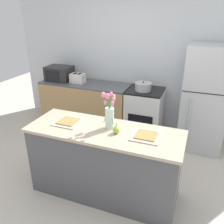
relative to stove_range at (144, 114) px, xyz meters
The scene contains 13 objects.
ground_plane 1.66m from the stove_range, 93.58° to the right, with size 10.00×10.00×0.00m, color beige.
back_wall 1.00m from the stove_range, 104.01° to the left, with size 5.20×0.08×2.70m.
kitchen_island 1.60m from the stove_range, 93.58° to the right, with size 1.80×0.66×0.89m.
back_counter 1.16m from the stove_range, behind, with size 1.68×0.60×0.89m.
stove_range is the anchor object (origin of this frame).
refrigerator 1.03m from the stove_range, ahead, with size 0.68×0.67×1.69m.
flower_vase 1.66m from the stove_range, 92.22° to the right, with size 0.17×0.13×0.44m.
pear_figurine 1.70m from the stove_range, 88.02° to the right, with size 0.08×0.08×0.13m.
plate_setting_left 1.74m from the stove_range, 110.26° to the right, with size 0.31×0.31×0.02m.
plate_setting_right 1.69m from the stove_range, 76.38° to the right, with size 0.31×0.31×0.02m.
toaster 1.40m from the stove_range, behind, with size 0.28×0.18×0.17m.
cooking_pot 0.52m from the stove_range, 134.63° to the right, with size 0.28×0.28×0.16m.
microwave 1.79m from the stove_range, behind, with size 0.48×0.37×0.27m.
Camera 1 is at (0.94, -2.20, 2.16)m, focal length 38.00 mm.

